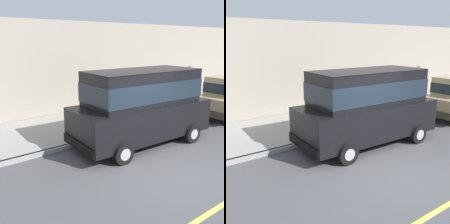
% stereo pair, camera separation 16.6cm
% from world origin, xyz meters
% --- Properties ---
extents(ground_plane, '(80.00, 80.00, 0.00)m').
position_xyz_m(ground_plane, '(0.00, 0.00, 0.00)').
color(ground_plane, '#4C4C4F').
extents(curb, '(0.16, 64.00, 0.14)m').
position_xyz_m(curb, '(-3.20, 0.00, 0.07)').
color(curb, gray).
rests_on(curb, ground).
extents(sidewalk, '(3.60, 64.00, 0.14)m').
position_xyz_m(sidewalk, '(-5.00, 0.00, 0.07)').
color(sidewalk, '#99968E').
rests_on(sidewalk, ground).
extents(car_black_van, '(2.26, 4.97, 2.52)m').
position_xyz_m(car_black_van, '(-2.13, 0.69, 1.39)').
color(car_black_van, black).
rests_on(car_black_van, ground).
extents(dog_white, '(0.27, 0.75, 0.49)m').
position_xyz_m(dog_white, '(-5.59, 0.21, 0.43)').
color(dog_white, white).
rests_on(dog_white, sidewalk).
extents(fire_hydrant, '(0.34, 0.24, 0.72)m').
position_xyz_m(fire_hydrant, '(-3.65, 3.30, 0.48)').
color(fire_hydrant, gold).
rests_on(fire_hydrant, sidewalk).
extents(building_facade, '(0.50, 20.00, 4.30)m').
position_xyz_m(building_facade, '(-7.10, 4.29, 2.15)').
color(building_facade, '#9E9384').
rests_on(building_facade, ground).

